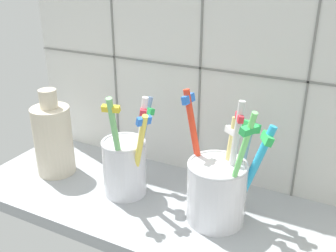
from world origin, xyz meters
TOP-DOWN VIEW (x-y plane):
  - counter_slab at (0.00, 0.00)cm, footprint 64.00×22.00cm
  - tile_wall_back at (-0.00, 12.00)cm, footprint 64.00×2.20cm
  - toothbrush_cup_left at (-7.25, -0.00)cm, footprint 9.42×11.04cm
  - toothbrush_cup_right at (7.66, 0.17)cm, footprint 12.87×9.51cm
  - ceramic_vase at (-21.59, -0.30)cm, footprint 6.34×6.34cm

SIDE VIEW (x-z plane):
  - counter_slab at x=0.00cm, z-range 0.00..2.00cm
  - toothbrush_cup_left at x=-7.25cm, z-range -1.62..15.86cm
  - toothbrush_cup_right at x=7.66cm, z-range -2.02..16.32cm
  - ceramic_vase at x=-21.59cm, z-range 0.84..15.68cm
  - tile_wall_back at x=0.00cm, z-range 0.00..45.00cm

